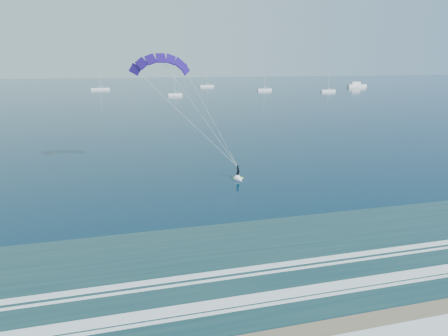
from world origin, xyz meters
TOP-DOWN VIEW (x-y plane):
  - kitesurfer_rig at (1.93, 33.52)m, footprint 16.36×4.16m
  - motor_yacht at (149.22, 225.49)m, footprint 13.25×3.53m
  - sailboat_2 at (-17.75, 240.28)m, footprint 10.53×2.40m
  - sailboat_3 at (20.01, 184.75)m, footprint 6.85×2.40m
  - sailboat_4 at (52.09, 255.59)m, footprint 9.38×2.40m
  - sailboat_5 at (76.62, 208.54)m, footprint 8.44×2.40m
  - sailboat_6 at (108.11, 189.88)m, footprint 8.54×2.40m

SIDE VIEW (x-z plane):
  - sailboat_3 at x=20.01m, z-range -4.21..5.55m
  - sailboat_6 at x=108.11m, z-range -5.12..6.48m
  - sailboat_5 at x=76.62m, z-range -5.10..6.46m
  - sailboat_4 at x=52.09m, z-range -5.65..7.02m
  - sailboat_2 at x=-17.75m, z-range -6.28..7.67m
  - motor_yacht at x=149.22m, z-range -1.41..4.30m
  - kitesurfer_rig at x=1.93m, z-range 0.62..18.71m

